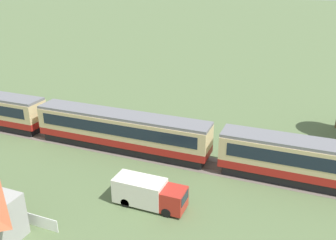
# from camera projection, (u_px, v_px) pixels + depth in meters

# --- Properties ---
(passenger_train) EXTENTS (83.82, 3.09, 4.26)m
(passenger_train) POSITION_uv_depth(u_px,v_px,m) (218.00, 146.00, 35.18)
(passenger_train) COLOR #AD1E19
(passenger_train) RESTS_ON ground_plane
(railway_track) EXTENTS (144.13, 3.60, 0.04)m
(railway_track) POSITION_uv_depth(u_px,v_px,m) (166.00, 157.00, 37.98)
(railway_track) COLOR #665B51
(railway_track) RESTS_ON ground_plane
(delivery_truck_red) EXTENTS (6.16, 2.10, 2.33)m
(delivery_truck_red) POSITION_uv_depth(u_px,v_px,m) (149.00, 193.00, 29.55)
(delivery_truck_red) COLOR #B2281E
(delivery_truck_red) RESTS_ON ground_plane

